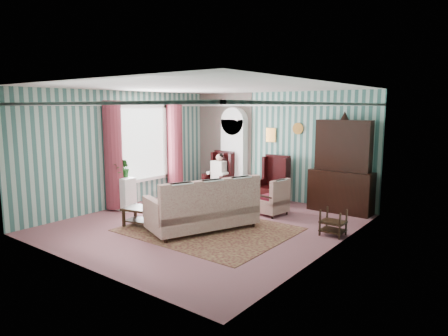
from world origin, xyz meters
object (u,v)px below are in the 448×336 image
Objects in this scene: sofa at (202,203)px; coffee_table at (144,217)px; wingback_right at (272,180)px; seated_woman at (219,174)px; bookcase at (234,155)px; wingback_left at (219,173)px; round_side_table at (248,187)px; dresser_hutch at (342,163)px; floral_armchair at (271,196)px; nest_table at (333,222)px; plant_stand at (124,194)px.

sofa is 2.60× the size of coffee_table.
seated_woman is at bearing 180.00° from wingback_right.
seated_woman is at bearing 54.59° from sofa.
bookcase is at bearing 96.25° from coffee_table.
bookcase is 2.61× the size of coffee_table.
wingback_left reaches higher than seated_woman.
bookcase reaches higher than round_side_table.
wingback_left is (-3.50, -0.27, -0.55)m from dresser_hutch.
round_side_table is at bearing 86.18° from coffee_table.
seated_woman reaches higher than sofa.
round_side_table is at bearing 60.73° from floral_armchair.
bookcase is 4.37m from nest_table.
wingback_right is at bearing -10.01° from round_side_table.
nest_table is at bearing 28.37° from coffee_table.
wingback_left is at bearing 180.00° from wingback_right.
plant_stand is (-1.70, -2.90, 0.10)m from round_side_table.
plant_stand is at bearing -106.22° from wingback_left.
wingback_left is 1.00× the size of wingback_right.
nest_table is 0.63× the size of coffee_table.
dresser_hutch is at bearing 4.41° from seated_woman.
floral_armchair reaches higher than nest_table.
sofa is 1.31m from coffee_table.
coffee_table is (0.41, -3.78, -0.92)m from bookcase.
bookcase reaches higher than sofa.
bookcase is 2.80× the size of plant_stand.
coffee_table is (-3.41, -1.84, -0.07)m from nest_table.
dresser_hutch is 3.58m from sofa.
seated_woman is 1.97× the size of round_side_table.
nest_table is (0.57, -1.82, -0.91)m from dresser_hutch.
wingback_right is at bearing 22.76° from sofa.
round_side_table is 3.60m from nest_table.
sofa reaches higher than nest_table.
seated_woman is at bearing 76.44° from floral_armchair.
plant_stand is 3.58m from floral_armchair.
floral_armchair is at bearing -33.17° from bookcase.
floral_armchair is at bearing 30.14° from plant_stand.
coffee_table is at bearing -83.75° from bookcase.
sofa is (-2.29, -1.25, 0.29)m from nest_table.
bookcase is 3.58m from sofa.
seated_woman is (0.00, 0.00, -0.04)m from wingback_left.
round_side_table is 3.09m from sofa.
dresser_hutch is 1.89× the size of wingback_right.
wingback_left is at bearing -175.59° from dresser_hutch.
seated_woman is 2.49m from floral_armchair.
sofa is (1.78, -2.80, -0.03)m from seated_woman.
bookcase is 0.68m from wingback_left.
seated_woman is 1.38× the size of coffee_table.
nest_table is (2.32, -1.55, -0.35)m from wingback_right.
round_side_table is at bearing -177.36° from dresser_hutch.
bookcase is at bearing 57.34° from wingback_left.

